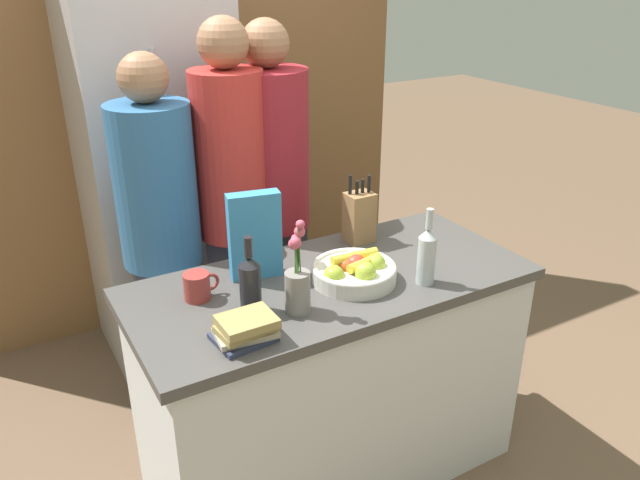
{
  "coord_description": "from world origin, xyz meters",
  "views": [
    {
      "loc": [
        -1.04,
        -1.71,
        1.95
      ],
      "look_at": [
        0.0,
        0.08,
        1.01
      ],
      "focal_mm": 35.0,
      "sensor_mm": 36.0,
      "label": 1
    }
  ],
  "objects_px": {
    "knife_block": "(359,217)",
    "bottle_oil": "(427,254)",
    "refrigerator": "(158,171)",
    "person_in_red_tee": "(270,195)",
    "fruit_bowl": "(355,271)",
    "flower_vase": "(297,283)",
    "book_stack": "(246,329)",
    "person_at_sink": "(161,231)",
    "coffee_mug": "(198,286)",
    "bottle_vinegar": "(250,282)",
    "cereal_box": "(255,236)",
    "person_in_blue": "(233,200)"
  },
  "relations": [
    {
      "from": "person_at_sink",
      "to": "book_stack",
      "type": "bearing_deg",
      "value": -82.68
    },
    {
      "from": "fruit_bowl",
      "to": "flower_vase",
      "type": "relative_size",
      "value": 0.93
    },
    {
      "from": "cereal_box",
      "to": "person_at_sink",
      "type": "xyz_separation_m",
      "value": [
        -0.2,
        0.5,
        -0.12
      ]
    },
    {
      "from": "cereal_box",
      "to": "book_stack",
      "type": "relative_size",
      "value": 1.63
    },
    {
      "from": "coffee_mug",
      "to": "book_stack",
      "type": "bearing_deg",
      "value": -83.51
    },
    {
      "from": "person_at_sink",
      "to": "bottle_vinegar",
      "type": "bearing_deg",
      "value": -75.7
    },
    {
      "from": "cereal_box",
      "to": "book_stack",
      "type": "distance_m",
      "value": 0.44
    },
    {
      "from": "fruit_bowl",
      "to": "person_at_sink",
      "type": "height_order",
      "value": "person_at_sink"
    },
    {
      "from": "flower_vase",
      "to": "book_stack",
      "type": "height_order",
      "value": "flower_vase"
    },
    {
      "from": "bottle_oil",
      "to": "person_in_red_tee",
      "type": "bearing_deg",
      "value": 101.43
    },
    {
      "from": "knife_block",
      "to": "bottle_oil",
      "type": "bearing_deg",
      "value": -89.08
    },
    {
      "from": "coffee_mug",
      "to": "bottle_oil",
      "type": "xyz_separation_m",
      "value": [
        0.74,
        -0.3,
        0.06
      ]
    },
    {
      "from": "fruit_bowl",
      "to": "coffee_mug",
      "type": "relative_size",
      "value": 2.38
    },
    {
      "from": "flower_vase",
      "to": "bottle_vinegar",
      "type": "distance_m",
      "value": 0.15
    },
    {
      "from": "bottle_vinegar",
      "to": "person_in_red_tee",
      "type": "relative_size",
      "value": 0.15
    },
    {
      "from": "bottle_vinegar",
      "to": "person_in_red_tee",
      "type": "height_order",
      "value": "person_in_red_tee"
    },
    {
      "from": "coffee_mug",
      "to": "fruit_bowl",
      "type": "bearing_deg",
      "value": -17.06
    },
    {
      "from": "person_in_red_tee",
      "to": "coffee_mug",
      "type": "bearing_deg",
      "value": -136.52
    },
    {
      "from": "person_in_red_tee",
      "to": "bottle_vinegar",
      "type": "bearing_deg",
      "value": -123.14
    },
    {
      "from": "flower_vase",
      "to": "person_at_sink",
      "type": "distance_m",
      "value": 0.82
    },
    {
      "from": "knife_block",
      "to": "person_in_blue",
      "type": "height_order",
      "value": "person_in_blue"
    },
    {
      "from": "fruit_bowl",
      "to": "knife_block",
      "type": "height_order",
      "value": "knife_block"
    },
    {
      "from": "book_stack",
      "to": "bottle_vinegar",
      "type": "height_order",
      "value": "bottle_vinegar"
    },
    {
      "from": "fruit_bowl",
      "to": "bottle_oil",
      "type": "height_order",
      "value": "bottle_oil"
    },
    {
      "from": "fruit_bowl",
      "to": "cereal_box",
      "type": "relative_size",
      "value": 0.95
    },
    {
      "from": "refrigerator",
      "to": "cereal_box",
      "type": "height_order",
      "value": "refrigerator"
    },
    {
      "from": "flower_vase",
      "to": "book_stack",
      "type": "relative_size",
      "value": 1.66
    },
    {
      "from": "refrigerator",
      "to": "flower_vase",
      "type": "bearing_deg",
      "value": -88.66
    },
    {
      "from": "refrigerator",
      "to": "bottle_vinegar",
      "type": "xyz_separation_m",
      "value": [
        -0.1,
        -1.34,
        0.02
      ]
    },
    {
      "from": "bottle_vinegar",
      "to": "person_at_sink",
      "type": "height_order",
      "value": "person_at_sink"
    },
    {
      "from": "fruit_bowl",
      "to": "person_in_blue",
      "type": "xyz_separation_m",
      "value": [
        -0.17,
        0.71,
        0.07
      ]
    },
    {
      "from": "coffee_mug",
      "to": "book_stack",
      "type": "distance_m",
      "value": 0.32
    },
    {
      "from": "refrigerator",
      "to": "person_in_red_tee",
      "type": "relative_size",
      "value": 1.12
    },
    {
      "from": "person_in_blue",
      "to": "refrigerator",
      "type": "bearing_deg",
      "value": 130.15
    },
    {
      "from": "refrigerator",
      "to": "fruit_bowl",
      "type": "height_order",
      "value": "refrigerator"
    },
    {
      "from": "person_at_sink",
      "to": "refrigerator",
      "type": "bearing_deg",
      "value": 81.3
    },
    {
      "from": "fruit_bowl",
      "to": "bottle_vinegar",
      "type": "relative_size",
      "value": 1.15
    },
    {
      "from": "refrigerator",
      "to": "book_stack",
      "type": "bearing_deg",
      "value": -97.05
    },
    {
      "from": "book_stack",
      "to": "person_in_blue",
      "type": "relative_size",
      "value": 0.11
    },
    {
      "from": "knife_block",
      "to": "flower_vase",
      "type": "xyz_separation_m",
      "value": [
        -0.48,
        -0.37,
        -0.0
      ]
    },
    {
      "from": "bottle_oil",
      "to": "person_in_blue",
      "type": "bearing_deg",
      "value": 114.35
    },
    {
      "from": "refrigerator",
      "to": "person_at_sink",
      "type": "height_order",
      "value": "refrigerator"
    },
    {
      "from": "refrigerator",
      "to": "knife_block",
      "type": "distance_m",
      "value": 1.17
    },
    {
      "from": "cereal_box",
      "to": "bottle_vinegar",
      "type": "height_order",
      "value": "cereal_box"
    },
    {
      "from": "refrigerator",
      "to": "person_in_blue",
      "type": "height_order",
      "value": "refrigerator"
    },
    {
      "from": "coffee_mug",
      "to": "bottle_vinegar",
      "type": "distance_m",
      "value": 0.21
    },
    {
      "from": "fruit_bowl",
      "to": "book_stack",
      "type": "distance_m",
      "value": 0.52
    },
    {
      "from": "knife_block",
      "to": "bottle_oil",
      "type": "height_order",
      "value": "knife_block"
    },
    {
      "from": "person_in_blue",
      "to": "fruit_bowl",
      "type": "bearing_deg",
      "value": -48.92
    },
    {
      "from": "bottle_oil",
      "to": "bottle_vinegar",
      "type": "distance_m",
      "value": 0.63
    }
  ]
}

